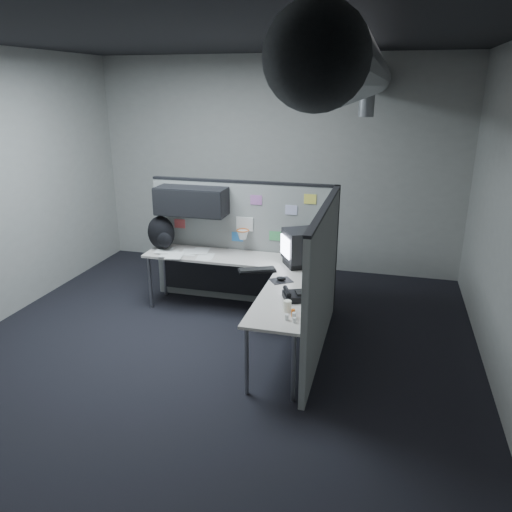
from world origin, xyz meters
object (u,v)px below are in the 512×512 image
(keyboard, at_px, (257,270))
(desk, at_px, (248,275))
(phone, at_px, (294,296))
(monitor, at_px, (301,247))
(backpack, at_px, (161,233))

(keyboard, bearing_deg, desk, 152.57)
(keyboard, bearing_deg, phone, -30.62)
(desk, bearing_deg, monitor, 15.35)
(keyboard, xyz_separation_m, backpack, (-1.41, 0.49, 0.20))
(keyboard, height_order, phone, phone)
(phone, relative_size, backpack, 0.67)
(desk, relative_size, backpack, 5.24)
(phone, xyz_separation_m, backpack, (-1.97, 1.15, 0.17))
(phone, bearing_deg, desk, 117.97)
(monitor, distance_m, phone, 1.03)
(desk, height_order, phone, phone)
(monitor, bearing_deg, phone, -69.22)
(desk, distance_m, backpack, 1.33)
(desk, xyz_separation_m, monitor, (0.61, 0.17, 0.34))
(monitor, bearing_deg, backpack, -169.97)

